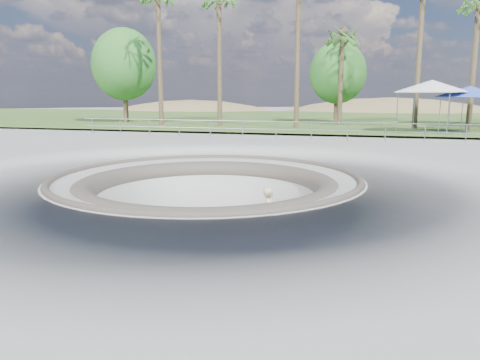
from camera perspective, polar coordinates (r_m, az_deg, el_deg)
The scene contains 14 objects.
ground at distance 15.60m, azimuth -4.08°, elevation 0.36°, with size 180.00×180.00×0.00m, color #9A9995.
skate_bowl at distance 16.02m, azimuth -3.99°, elevation -6.09°, with size 14.00×14.00×4.10m.
grass_strip at distance 48.81m, azimuth 9.45°, elevation 7.38°, with size 180.00×36.00×0.12m.
distant_hills at distance 72.32m, azimuth 14.23°, elevation 2.40°, with size 103.20×45.00×28.60m.
safety_railing at distance 27.04m, azimuth 4.45°, elevation 6.12°, with size 25.00×0.06×1.03m.
skateboard at distance 15.02m, azimuth 3.56°, elevation -7.27°, with size 0.74×0.48×0.07m.
skater at distance 14.78m, azimuth 3.60°, elevation -4.16°, with size 0.60×0.40×1.65m, color #CDB785.
canopy_white at distance 32.68m, azimuth 22.33°, elevation 10.51°, with size 6.02×6.02×3.32m.
canopy_blue at distance 33.01m, azimuth 26.20°, elevation 9.63°, with size 5.48×5.48×2.94m.
palm_b at distance 37.26m, azimuth -2.58°, elevation 20.93°, with size 2.60×2.60×10.75m.
palm_d at distance 38.70m, azimuth 12.38°, elevation 16.61°, with size 2.60×2.60×8.08m.
palm_f at distance 36.30m, azimuth 27.12°, elevation 18.43°, with size 2.60×2.60×9.60m.
bushy_tree_left at distance 42.83m, azimuth -13.97°, elevation 13.51°, with size 5.65×5.13×8.15m.
bushy_tree_mid at distance 41.76m, azimuth 11.81°, elevation 12.66°, with size 4.83×4.39×6.96m.
Camera 1 is at (5.15, -14.47, 2.73)m, focal length 35.00 mm.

